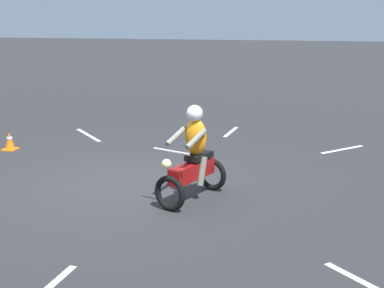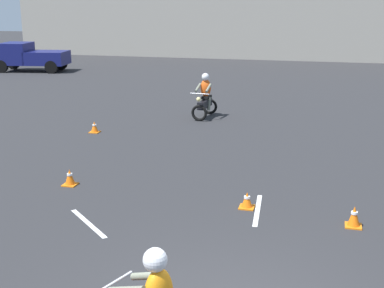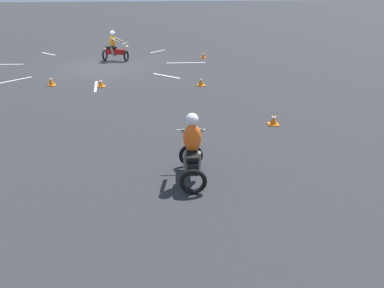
# 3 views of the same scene
# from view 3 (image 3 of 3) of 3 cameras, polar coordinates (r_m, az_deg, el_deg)

# --- Properties ---
(ground_plane) EXTENTS (120.00, 120.00, 0.00)m
(ground_plane) POSITION_cam_3_polar(r_m,az_deg,el_deg) (20.85, -13.46, 11.42)
(ground_plane) COLOR #28282B
(motorcycle_rider_foreground) EXTENTS (1.55, 1.07, 1.66)m
(motorcycle_rider_foreground) POSITION_cam_3_polar(r_m,az_deg,el_deg) (22.02, -11.75, 14.15)
(motorcycle_rider_foreground) COLOR black
(motorcycle_rider_foreground) RESTS_ON ground
(motorcycle_rider_background) EXTENTS (0.75, 1.53, 1.66)m
(motorcycle_rider_background) POSITION_cam_3_polar(r_m,az_deg,el_deg) (8.45, 0.01, -1.17)
(motorcycle_rider_background) COLOR black
(motorcycle_rider_background) RESTS_ON ground
(traffic_cone_near_right) EXTENTS (0.32, 0.32, 0.38)m
(traffic_cone_near_right) POSITION_cam_3_polar(r_m,az_deg,el_deg) (12.24, 12.35, 3.68)
(traffic_cone_near_right) COLOR orange
(traffic_cone_near_right) RESTS_ON ground
(traffic_cone_mid_center) EXTENTS (0.32, 0.32, 0.40)m
(traffic_cone_mid_center) POSITION_cam_3_polar(r_m,az_deg,el_deg) (16.49, 1.39, 9.52)
(traffic_cone_mid_center) COLOR orange
(traffic_cone_mid_center) RESTS_ON ground
(traffic_cone_mid_left) EXTENTS (0.32, 0.32, 0.35)m
(traffic_cone_mid_left) POSITION_cam_3_polar(r_m,az_deg,el_deg) (16.81, -13.72, 9.05)
(traffic_cone_mid_left) COLOR orange
(traffic_cone_mid_left) RESTS_ON ground
(traffic_cone_far_right) EXTENTS (0.32, 0.32, 0.43)m
(traffic_cone_far_right) POSITION_cam_3_polar(r_m,az_deg,el_deg) (17.61, -20.69, 8.98)
(traffic_cone_far_right) COLOR orange
(traffic_cone_far_right) RESTS_ON ground
(traffic_cone_far_center) EXTENTS (0.32, 0.32, 0.36)m
(traffic_cone_far_center) POSITION_cam_3_polar(r_m,az_deg,el_deg) (22.49, 1.75, 13.39)
(traffic_cone_far_center) COLOR orange
(traffic_cone_far_center) RESTS_ON ground
(lane_stripe_e) EXTENTS (1.32, 0.22, 0.01)m
(lane_stripe_e) POSITION_cam_3_polar(r_m,az_deg,el_deg) (23.06, -25.88, 10.88)
(lane_stripe_e) COLOR silver
(lane_stripe_e) RESTS_ON ground
(lane_stripe_ne) EXTENTS (1.35, 1.26, 0.01)m
(lane_stripe_ne) POSITION_cam_3_polar(r_m,az_deg,el_deg) (19.26, -25.50, 8.75)
(lane_stripe_ne) COLOR silver
(lane_stripe_ne) RESTS_ON ground
(lane_stripe_n) EXTENTS (0.23, 1.76, 0.01)m
(lane_stripe_n) POSITION_cam_3_polar(r_m,az_deg,el_deg) (16.94, -14.45, 8.51)
(lane_stripe_n) COLOR silver
(lane_stripe_n) RESTS_ON ground
(lane_stripe_nw) EXTENTS (1.27, 1.18, 0.01)m
(lane_stripe_nw) POSITION_cam_3_polar(r_m,az_deg,el_deg) (18.30, -3.89, 10.33)
(lane_stripe_nw) COLOR silver
(lane_stripe_nw) RESTS_ON ground
(lane_stripe_w) EXTENTS (2.15, 0.25, 0.01)m
(lane_stripe_w) POSITION_cam_3_polar(r_m,az_deg,el_deg) (21.23, -0.93, 12.29)
(lane_stripe_w) COLOR silver
(lane_stripe_w) RESTS_ON ground
(lane_stripe_sw) EXTENTS (1.03, 1.05, 0.01)m
(lane_stripe_sw) POSITION_cam_3_polar(r_m,az_deg,el_deg) (24.79, -5.21, 13.90)
(lane_stripe_sw) COLOR silver
(lane_stripe_sw) RESTS_ON ground
(lane_stripe_s) EXTENTS (0.11, 1.43, 0.01)m
(lane_stripe_s) POSITION_cam_3_polar(r_m,az_deg,el_deg) (26.26, -12.98, 13.98)
(lane_stripe_s) COLOR silver
(lane_stripe_s) RESTS_ON ground
(lane_stripe_se) EXTENTS (1.05, 1.03, 0.01)m
(lane_stripe_se) POSITION_cam_3_polar(r_m,az_deg,el_deg) (25.43, -21.02, 12.71)
(lane_stripe_se) COLOR silver
(lane_stripe_se) RESTS_ON ground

